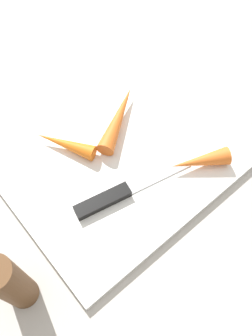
{
  "coord_description": "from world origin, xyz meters",
  "views": [
    {
      "loc": [
        0.18,
        0.21,
        0.52
      ],
      "look_at": [
        0.0,
        0.0,
        0.01
      ],
      "focal_mm": 38.42,
      "sensor_mm": 36.0,
      "label": 1
    }
  ],
  "objects": [
    {
      "name": "cutting_board",
      "position": [
        0.0,
        0.0,
        0.01
      ],
      "size": [
        0.36,
        0.26,
        0.01
      ],
      "primitive_type": "cube",
      "color": "white",
      "rests_on": "ground_plane"
    },
    {
      "name": "pepper_grinder",
      "position": [
        0.23,
        0.06,
        0.07
      ],
      "size": [
        0.04,
        0.04,
        0.14
      ],
      "primitive_type": "cylinder",
      "color": "brown",
      "rests_on": "ground_plane"
    },
    {
      "name": "carrot_medium",
      "position": [
        0.05,
        -0.09,
        0.02
      ],
      "size": [
        0.07,
        0.1,
        0.03
      ],
      "primitive_type": "cone",
      "rotation": [
        0.0,
        1.57,
        5.22
      ],
      "color": "orange",
      "rests_on": "cutting_board"
    },
    {
      "name": "carrot_longest",
      "position": [
        -0.05,
        -0.08,
        0.03
      ],
      "size": [
        0.13,
        0.1,
        0.03
      ],
      "primitive_type": "cone",
      "rotation": [
        0.0,
        1.57,
        3.69
      ],
      "color": "orange",
      "rests_on": "cutting_board"
    },
    {
      "name": "carrot_shortest",
      "position": [
        -0.09,
        0.07,
        0.03
      ],
      "size": [
        0.1,
        0.07,
        0.03
      ],
      "primitive_type": "cone",
      "rotation": [
        0.0,
        1.57,
        5.8
      ],
      "color": "orange",
      "rests_on": "cutting_board"
    },
    {
      "name": "knife",
      "position": [
        0.05,
        0.03,
        0.02
      ],
      "size": [
        0.2,
        0.06,
        0.01
      ],
      "rotation": [
        0.0,
        0.0,
        2.93
      ],
      "color": "#B7B7BC",
      "rests_on": "cutting_board"
    },
    {
      "name": "ground_plane",
      "position": [
        0.0,
        0.0,
        0.0
      ],
      "size": [
        1.4,
        1.4,
        0.0
      ],
      "primitive_type": "plane",
      "color": "#ADA8A0"
    }
  ]
}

